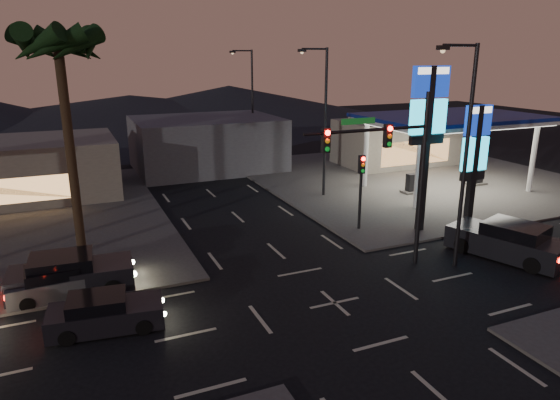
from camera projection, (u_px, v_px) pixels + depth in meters
name	position (u px, v px, depth m)	size (l,w,h in m)	color
ground	(335.00, 303.00, 19.89)	(140.00, 140.00, 0.00)	black
corner_lot_ne	(410.00, 177.00, 40.09)	(24.00, 24.00, 0.12)	#47443F
gas_station	(451.00, 121.00, 35.16)	(12.20, 8.20, 5.47)	silver
convenience_store	(395.00, 142.00, 44.71)	(10.00, 6.00, 4.00)	#726B5B
pylon_sign_tall	(428.00, 117.00, 26.20)	(2.20, 0.35, 9.00)	black
pylon_sign_short	(475.00, 149.00, 26.76)	(1.60, 0.35, 7.00)	black
traffic_signal_mast	(391.00, 158.00, 21.62)	(6.10, 0.39, 8.00)	black
pedestal_signal	(361.00, 180.00, 27.33)	(0.32, 0.39, 4.30)	black
streetlight_near	(463.00, 145.00, 21.78)	(2.14, 0.25, 10.00)	black
streetlight_mid	(323.00, 114.00, 33.23)	(2.14, 0.25, 10.00)	black
streetlight_far	(250.00, 98.00, 45.56)	(2.14, 0.25, 10.00)	black
palm_a	(59.00, 57.00, 22.20)	(4.41, 4.41, 10.86)	black
building_far_mid	(207.00, 143.00, 42.95)	(12.00, 9.00, 4.40)	#4C4C51
hill_right	(229.00, 102.00, 77.79)	(50.00, 50.00, 5.00)	black
hill_center	(131.00, 109.00, 72.20)	(60.00, 60.00, 4.00)	black
car_lane_a_front	(104.00, 313.00, 17.85)	(4.22, 2.14, 1.33)	black
car_lane_b_front	(59.00, 282.00, 20.28)	(4.19, 1.94, 1.34)	#5E5E61
car_lane_b_mid	(70.00, 275.00, 20.65)	(5.13, 2.40, 1.64)	black
suv_station	(508.00, 241.00, 24.19)	(3.90, 5.75, 1.78)	black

